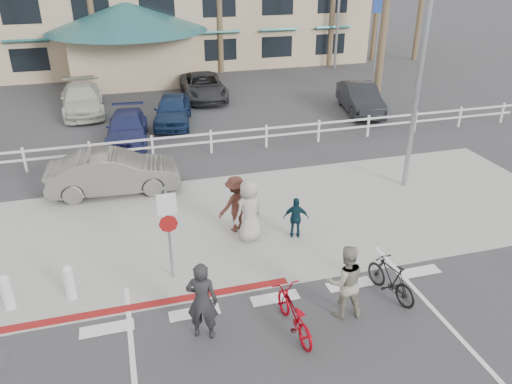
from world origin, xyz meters
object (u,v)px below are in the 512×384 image
object	(u,v)px
sign_post	(169,229)
bike_black	(391,279)
car_white_sedan	(114,172)
bike_red	(294,314)

from	to	relation	value
sign_post	bike_black	world-z (taller)	sign_post
sign_post	car_white_sedan	xyz separation A→B (m)	(-1.26, 5.62, -0.71)
bike_red	car_white_sedan	world-z (taller)	car_white_sedan
sign_post	bike_black	xyz separation A→B (m)	(5.05, -2.25, -0.96)
sign_post	bike_red	xyz separation A→B (m)	(2.34, -2.80, -0.97)
bike_red	bike_black	size ratio (longest dim) A/B	1.12
bike_red	car_white_sedan	distance (m)	9.16
sign_post	bike_red	size ratio (longest dim) A/B	1.57
bike_black	car_white_sedan	size ratio (longest dim) A/B	0.37
sign_post	car_white_sedan	bearing A→B (deg)	102.67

